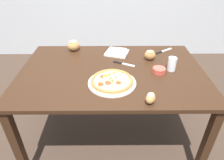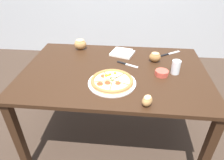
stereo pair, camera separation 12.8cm
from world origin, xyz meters
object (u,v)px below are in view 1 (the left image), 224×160
at_px(dining_table, 112,79).
at_px(bread_piece_far, 151,98).
at_px(knife_spare, 163,51).
at_px(ramekin_bowl, 159,70).
at_px(bread_piece_near, 73,45).
at_px(bread_piece_mid, 150,55).
at_px(water_glass, 172,65).
at_px(pizza, 112,81).
at_px(napkin_folded, 117,52).
at_px(knife_main, 124,64).

xyz_separation_m(dining_table, bread_piece_far, (0.25, -0.42, 0.13)).
bearing_deg(knife_spare, ramekin_bowl, -140.56).
height_order(bread_piece_near, bread_piece_mid, bread_piece_near).
distance_m(dining_table, water_glass, 0.51).
bearing_deg(dining_table, pizza, -90.25).
bearing_deg(pizza, water_glass, 21.47).
bearing_deg(bread_piece_far, water_glass, 59.93).
bearing_deg(knife_spare, bread_piece_far, -141.86).
bearing_deg(bread_piece_mid, napkin_folded, 157.32).
xyz_separation_m(ramekin_bowl, bread_piece_mid, (-0.04, 0.23, 0.03)).
distance_m(bread_piece_near, water_glass, 0.94).
height_order(ramekin_bowl, water_glass, water_glass).
height_order(pizza, napkin_folded, pizza).
bearing_deg(napkin_folded, water_glass, -35.22).
height_order(napkin_folded, knife_spare, napkin_folded).
bearing_deg(bread_piece_far, napkin_folded, 105.02).
bearing_deg(knife_main, pizza, -83.07).
bearing_deg(bread_piece_mid, bread_piece_near, 164.56).
xyz_separation_m(dining_table, napkin_folded, (0.05, 0.31, 0.10)).
relative_size(bread_piece_near, bread_piece_mid, 1.26).
distance_m(pizza, knife_main, 0.31).
xyz_separation_m(bread_piece_far, water_glass, (0.24, 0.42, 0.01)).
height_order(ramekin_bowl, bread_piece_near, bread_piece_near).
bearing_deg(dining_table, knife_main, 44.84).
xyz_separation_m(pizza, bread_piece_far, (0.25, -0.23, 0.02)).
bearing_deg(bread_piece_near, knife_main, -30.69).
relative_size(bread_piece_far, knife_main, 0.54).
relative_size(dining_table, bread_piece_near, 11.33).
xyz_separation_m(bread_piece_near, knife_spare, (0.87, -0.03, -0.05)).
xyz_separation_m(dining_table, ramekin_bowl, (0.38, -0.04, 0.11)).
height_order(bread_piece_near, knife_main, bread_piece_near).
bearing_deg(water_glass, pizza, -158.53).
relative_size(pizza, ramekin_bowl, 3.28).
bearing_deg(bread_piece_mid, dining_table, -151.39).
xyz_separation_m(knife_spare, water_glass, (-0.01, -0.36, 0.05)).
relative_size(napkin_folded, water_glass, 2.19).
relative_size(napkin_folded, bread_piece_near, 1.83).
relative_size(knife_spare, water_glass, 1.85).
bearing_deg(pizza, bread_piece_mid, 47.96).
distance_m(pizza, water_glass, 0.53).
xyz_separation_m(dining_table, water_glass, (0.49, -0.00, 0.14)).
xyz_separation_m(ramekin_bowl, napkin_folded, (-0.33, 0.35, -0.01)).
xyz_separation_m(knife_main, knife_spare, (0.40, 0.25, -0.00)).
bearing_deg(water_glass, bread_piece_near, 155.89).
xyz_separation_m(napkin_folded, bread_piece_far, (0.20, -0.73, 0.02)).
bearing_deg(napkin_folded, bread_piece_far, -74.98).
bearing_deg(pizza, bread_piece_near, 122.69).
height_order(ramekin_bowl, knife_main, ramekin_bowl).
bearing_deg(knife_spare, bread_piece_near, 144.35).
bearing_deg(napkin_folded, ramekin_bowl, -46.82).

